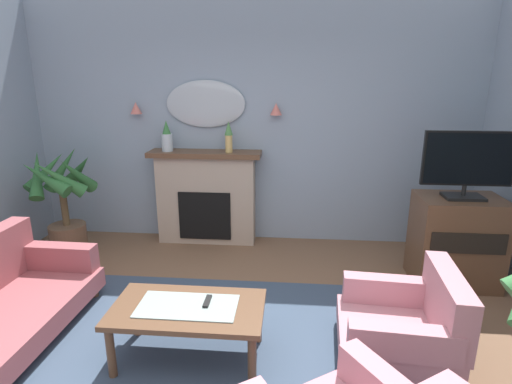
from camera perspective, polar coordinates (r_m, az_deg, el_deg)
name	(u,v)px	position (r m, az deg, el deg)	size (l,w,h in m)	color
wall_back	(252,123)	(5.04, -0.60, 9.63)	(6.41, 0.10, 2.95)	#8C9EB2
patterned_rug	(220,359)	(3.28, -5.06, -22.36)	(3.20, 2.40, 0.01)	#38475B
fireplace	(206,198)	(5.10, -6.97, -0.84)	(1.36, 0.36, 1.16)	tan
mantel_vase_centre	(167,138)	(5.02, -12.41, 7.43)	(0.13, 0.13, 0.37)	silver
mantel_vase_right	(229,136)	(4.84, -3.85, 7.90)	(0.10, 0.10, 0.36)	tan
wall_mirror	(206,104)	(5.03, -7.09, 12.17)	(0.96, 0.06, 0.56)	#B2BCC6
wall_sconce_left	(136,108)	(5.23, -16.52, 11.24)	(0.14, 0.14, 0.14)	#D17066
wall_sconce_right	(276,109)	(4.88, 2.83, 11.56)	(0.14, 0.14, 0.14)	#D17066
coffee_table	(188,313)	(3.11, -9.54, -16.44)	(1.10, 0.60, 0.45)	brown
tv_remote	(207,302)	(3.09, -6.85, -15.03)	(0.04, 0.16, 0.02)	black
armchair_near_fireplace	(408,322)	(3.31, 20.57, -16.75)	(0.88, 0.87, 0.71)	#B77A84
tv_cabinet	(456,241)	(4.55, 26.23, -6.14)	(0.80, 0.57, 0.90)	brown
tv_flatscreen	(468,163)	(4.32, 27.62, 3.61)	(0.84, 0.24, 0.65)	black
potted_plant_tall_palm	(62,200)	(5.15, -25.54, -0.99)	(0.79, 0.81, 1.26)	brown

